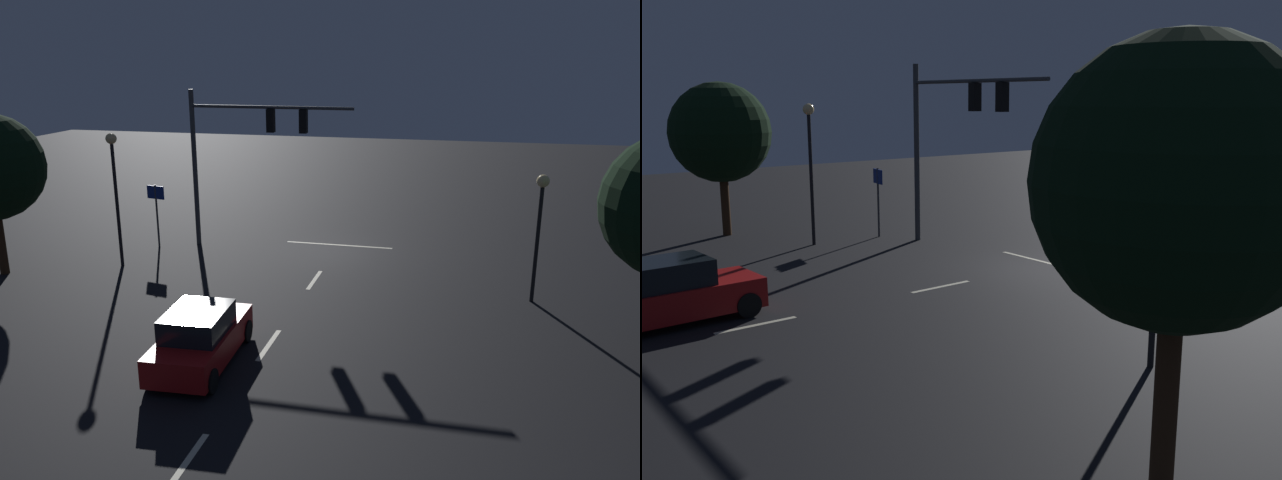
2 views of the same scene
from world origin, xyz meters
The scene contains 10 objects.
ground_plane centered at (0.00, 0.00, 0.00)m, with size 80.00×80.00×0.00m, color black.
traffic_signal_assembly centered at (4.21, 0.27, 4.90)m, with size 7.44×0.47×7.09m.
lane_dash_far centered at (0.00, 4.00, 0.00)m, with size 2.20×0.16×0.01m, color beige.
lane_dash_mid centered at (0.00, 10.00, 0.00)m, with size 2.20×0.16×0.01m, color beige.
lane_dash_near centered at (0.00, 16.00, 0.00)m, with size 2.20×0.16×0.01m, color beige.
stop_bar centered at (0.00, -0.91, 0.00)m, with size 5.00×0.16×0.01m, color beige.
car_approaching centered at (1.53, 11.56, 0.80)m, with size 2.07×4.43×1.70m.
street_lamp_left_kerb centered at (-8.16, 4.42, 3.28)m, with size 0.44×0.44×4.63m.
street_lamp_right_kerb centered at (8.31, 4.10, 3.84)m, with size 0.44×0.44×5.56m.
route_sign centered at (8.09, 1.17, 2.09)m, with size 0.89×0.23×2.91m.
Camera 1 is at (-5.55, 27.01, 8.59)m, focal length 35.72 mm.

